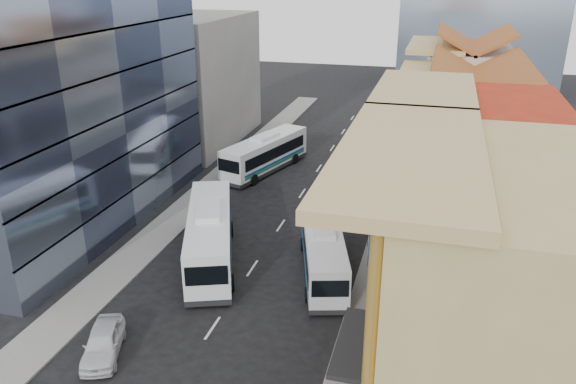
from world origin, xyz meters
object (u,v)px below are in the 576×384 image
(shophouse_tan, at_px, (491,302))
(bus_left_near, at_px, (210,234))
(bus_right, at_px, (323,250))
(sedan_left, at_px, (103,342))
(bus_left_far, at_px, (265,153))
(office_tower, at_px, (40,26))

(shophouse_tan, height_order, bus_left_near, shophouse_tan)
(bus_right, bearing_deg, sedan_left, -145.56)
(bus_left_far, distance_m, bus_right, 20.54)
(office_tower, height_order, sedan_left, office_tower)
(shophouse_tan, xyz_separation_m, sedan_left, (-18.59, -0.65, -5.24))
(shophouse_tan, relative_size, office_tower, 0.47)
(bus_left_far, bearing_deg, bus_right, -44.90)
(sedan_left, bearing_deg, office_tower, 109.26)
(shophouse_tan, height_order, office_tower, office_tower)
(office_tower, bearing_deg, bus_right, -8.63)
(bus_left_far, bearing_deg, shophouse_tan, -39.70)
(bus_left_near, xyz_separation_m, bus_right, (7.83, 0.38, -0.28))
(office_tower, bearing_deg, bus_left_far, 50.96)
(bus_left_near, relative_size, bus_left_far, 1.06)
(office_tower, relative_size, bus_right, 2.83)
(bus_left_near, bearing_deg, bus_right, -18.25)
(bus_left_near, xyz_separation_m, bus_left_far, (-1.87, 18.49, -0.11))
(shophouse_tan, bearing_deg, office_tower, 155.70)
(office_tower, bearing_deg, shophouse_tan, -24.30)
(office_tower, relative_size, bus_left_near, 2.43)
(bus_left_near, bearing_deg, shophouse_tan, -52.12)
(office_tower, xyz_separation_m, bus_right, (21.71, -3.30, -13.30))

